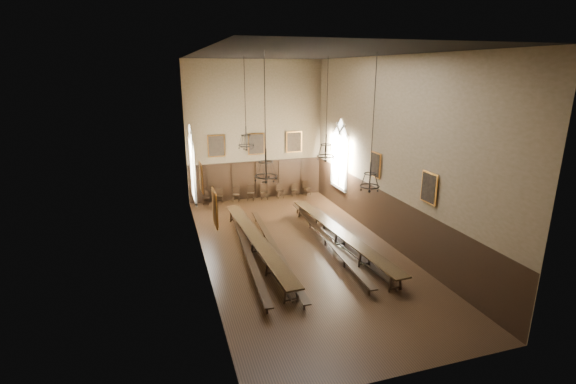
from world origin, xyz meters
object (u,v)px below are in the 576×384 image
table_left (257,246)px  chair_0 (206,200)px  chair_3 (251,196)px  chandelier_front_left (266,168)px  chair_2 (236,197)px  chandelier_back_left (246,139)px  chair_6 (294,192)px  chair_7 (307,191)px  table_right (340,239)px  chair_4 (264,194)px  chair_5 (280,193)px  bench_left_outer (246,250)px  bench_left_inner (274,250)px  chair_1 (219,199)px  bench_right_inner (325,240)px  chandelier_front_right (370,177)px  chandelier_back_right (326,150)px  bench_right_outer (348,238)px

table_left → chair_0: chair_0 is taller
chair_3 → chandelier_front_left: chandelier_front_left is taller
chair_2 → chandelier_back_left: chandelier_back_left is taller
chair_6 → chair_7: (0.90, 0.03, 0.05)m
chair_0 → chair_6: (5.99, 0.03, -0.02)m
table_right → chair_7: (1.42, 8.77, -0.10)m
chair_2 → chair_4: size_ratio=0.94×
table_left → chair_5: (3.55, 8.26, -0.10)m
chair_0 → chair_3: 2.92m
chair_0 → chandelier_back_left: 7.56m
bench_left_outer → chair_5: size_ratio=10.91×
chair_0 → chair_2: chair_2 is taller
bench_left_outer → chair_7: chair_7 is taller
table_right → chair_5: bearing=93.5°
bench_left_outer → chair_7: size_ratio=10.69×
bench_left_inner → chair_1: bearing=98.2°
chair_2 → chandelier_front_left: chandelier_front_left is taller
bench_left_outer → chair_5: chair_5 is taller
bench_left_inner → chair_7: (4.78, 8.88, 0.01)m
bench_right_inner → table_left: bearing=178.5°
chandelier_front_right → chair_4: bearing=98.5°
table_left → chandelier_back_right: (4.37, 2.37, 3.88)m
table_right → chandelier_back_right: size_ratio=1.98×
table_right → chair_7: chair_7 is taller
chandelier_back_right → bench_right_outer: bearing=-82.9°
chandelier_front_left → table_right: bearing=30.9°
chair_6 → chandelier_front_right: bearing=-79.2°
table_left → chandelier_back_right: size_ratio=1.97×
chair_1 → bench_left_outer: bearing=-74.2°
chair_4 → chair_6: 2.15m
bench_left_outer → chair_6: 9.88m
table_right → chair_1: (-4.63, 8.67, -0.11)m
chair_5 → chandelier_front_left: 12.72m
chair_0 → chair_1: chair_1 is taller
table_left → chair_7: size_ratio=10.16×
table_right → chandelier_front_left: 6.72m
table_right → chair_3: 9.06m
chair_7 → chair_0: bearing=161.0°
chair_7 → chair_3: bearing=161.7°
bench_left_outer → table_left: bearing=10.8°
chair_0 → chair_7: size_ratio=0.90×
chair_1 → chair_3: chair_3 is taller
chandelier_front_right → chair_3: bearing=103.1°
table_left → bench_right_outer: 4.68m
chair_2 → chair_6: size_ratio=1.14×
table_left → chandelier_back_right: bearing=28.5°
chair_4 → chandelier_front_right: bearing=-73.6°
chair_0 → chandelier_back_right: bearing=-28.7°
table_right → chair_5: chair_5 is taller
chair_7 → bench_right_outer: bearing=-114.9°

